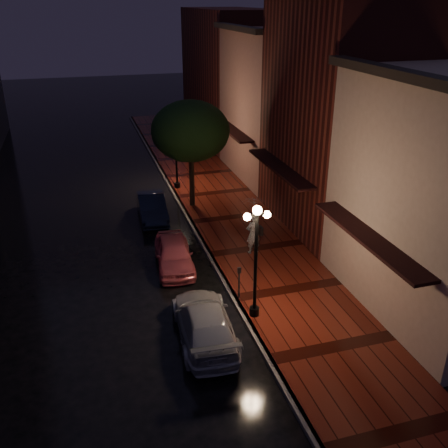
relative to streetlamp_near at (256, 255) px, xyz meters
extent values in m
plane|color=black|center=(-0.35, 5.00, -2.60)|extent=(120.00, 120.00, 0.00)
cube|color=#44130C|center=(1.90, 5.00, -2.53)|extent=(4.50, 60.00, 0.15)
cube|color=#595451|center=(-0.35, 5.00, -2.53)|extent=(0.25, 60.00, 0.15)
cube|color=gray|center=(6.65, -1.00, 1.65)|extent=(5.00, 8.00, 8.50)
cube|color=#511914|center=(6.65, 7.00, 2.90)|extent=(5.00, 8.00, 11.00)
cube|color=#8C5951|center=(6.65, 15.00, 1.90)|extent=(5.00, 8.00, 9.00)
cube|color=#511914|center=(6.65, 25.00, 2.40)|extent=(5.00, 12.00, 10.00)
cylinder|color=black|center=(0.00, 0.00, -0.45)|extent=(0.12, 0.12, 4.00)
cylinder|color=black|center=(0.00, 0.00, -2.30)|extent=(0.36, 0.36, 0.30)
cube|color=black|center=(0.00, 0.00, 1.55)|extent=(0.70, 0.08, 0.08)
sphere|color=#EEC48F|center=(0.00, 0.00, 1.70)|extent=(0.32, 0.32, 0.32)
sphere|color=#EEC48F|center=(-0.35, 0.00, 1.50)|extent=(0.26, 0.26, 0.26)
sphere|color=#EEC48F|center=(0.35, 0.00, 1.50)|extent=(0.26, 0.26, 0.26)
cylinder|color=black|center=(0.00, 14.00, -0.45)|extent=(0.12, 0.12, 4.00)
cylinder|color=black|center=(0.00, 14.00, -2.30)|extent=(0.36, 0.36, 0.30)
cube|color=black|center=(0.00, 14.00, 1.55)|extent=(0.70, 0.08, 0.08)
sphere|color=#EEC48F|center=(0.00, 14.00, 1.70)|extent=(0.32, 0.32, 0.32)
sphere|color=#EEC48F|center=(-0.35, 14.00, 1.50)|extent=(0.26, 0.26, 0.26)
sphere|color=#EEC48F|center=(0.35, 14.00, 1.50)|extent=(0.26, 0.26, 0.26)
cylinder|color=black|center=(0.25, 11.00, -0.85)|extent=(0.28, 0.28, 3.20)
ellipsoid|color=black|center=(0.25, 11.00, 1.75)|extent=(4.16, 4.16, 3.20)
sphere|color=black|center=(0.95, 11.60, 1.15)|extent=(1.80, 1.80, 1.80)
sphere|color=black|center=(-0.35, 10.30, 1.25)|extent=(1.80, 1.80, 1.80)
imported|color=#D05561|center=(-2.06, 4.58, -1.95)|extent=(1.86, 3.94, 1.30)
imported|color=black|center=(-2.15, 10.07, -1.95)|extent=(1.54, 3.98, 1.29)
imported|color=#AFB0B7|center=(-2.04, -0.65, -1.94)|extent=(2.17, 4.68, 1.32)
imported|color=white|center=(1.59, 4.64, -1.50)|extent=(0.74, 0.54, 1.89)
imported|color=silver|center=(1.59, 4.64, -0.31)|extent=(1.10, 1.12, 1.01)
cylinder|color=black|center=(1.59, 4.64, -1.06)|extent=(0.02, 0.02, 1.51)
cube|color=black|center=(1.91, 4.59, -1.38)|extent=(0.15, 0.35, 0.38)
cylinder|color=black|center=(-0.20, 1.20, -1.88)|extent=(0.06, 0.06, 1.13)
cube|color=black|center=(-0.20, 1.20, -1.22)|extent=(0.13, 0.10, 0.23)
camera|label=1|loc=(-5.38, -14.31, 8.14)|focal=40.00mm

